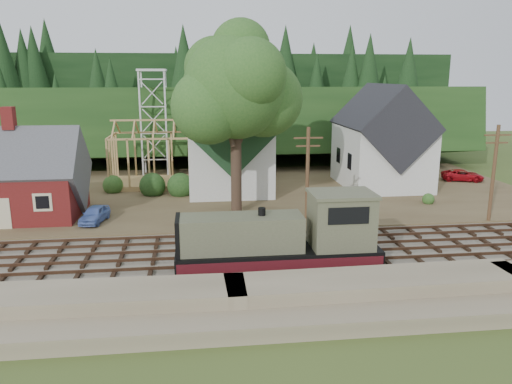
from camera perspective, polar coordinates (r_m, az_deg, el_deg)
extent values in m
plane|color=#384C1E|center=(33.08, -4.28, -7.59)|extent=(140.00, 140.00, 0.00)
cube|color=#7F7259|center=(25.32, -3.34, -14.39)|extent=(64.00, 5.00, 1.60)
cube|color=#726B5B|center=(33.05, -4.28, -7.46)|extent=(64.00, 11.00, 0.16)
cube|color=brown|center=(50.27, -5.26, -0.17)|extent=(64.00, 26.00, 0.30)
cube|color=#1E3F19|center=(73.86, -5.83, 3.99)|extent=(70.00, 28.96, 12.74)
cube|color=black|center=(89.69, -6.04, 5.61)|extent=(80.00, 20.00, 12.00)
cube|color=maroon|center=(45.43, -25.63, -0.22)|extent=(10.00, 7.00, 3.80)
cube|color=#4C4C51|center=(45.07, -25.87, 2.13)|extent=(10.80, 7.41, 7.41)
cube|color=maroon|center=(44.55, -26.42, 7.57)|extent=(0.90, 0.90, 1.80)
cube|color=beige|center=(42.37, -27.01, -2.23)|extent=(1.20, 0.06, 2.40)
cube|color=silver|center=(51.67, -3.18, 4.02)|extent=(8.00, 12.00, 6.40)
cube|color=#18341B|center=(51.26, -3.22, 7.55)|extent=(8.40, 12.96, 8.40)
cube|color=silver|center=(45.13, -2.75, 9.35)|extent=(2.40, 2.40, 4.00)
cone|color=#18341B|center=(45.03, -2.80, 13.54)|extent=(5.37, 5.37, 2.60)
cube|color=silver|center=(54.13, 14.09, 4.06)|extent=(8.00, 10.00, 6.40)
cube|color=black|center=(53.73, 14.28, 7.43)|extent=(8.40, 10.80, 8.40)
cube|color=tan|center=(54.28, -11.74, 1.04)|extent=(8.00, 6.00, 0.50)
cube|color=tan|center=(53.31, -12.07, 8.04)|extent=(8.00, 0.18, 0.18)
cube|color=silver|center=(58.09, -13.03, 7.50)|extent=(0.18, 0.18, 12.00)
cube|color=silver|center=(57.86, -10.25, 7.61)|extent=(0.18, 0.18, 12.00)
cube|color=silver|center=(60.86, -12.76, 7.76)|extent=(0.18, 0.18, 12.00)
cube|color=silver|center=(60.64, -10.10, 7.86)|extent=(0.18, 0.18, 12.00)
cube|color=silver|center=(59.10, -11.81, 13.49)|extent=(3.20, 3.20, 0.25)
cylinder|color=#38281E|center=(41.70, -2.28, 2.94)|extent=(0.90, 0.90, 8.00)
sphere|color=#2C5A22|center=(41.05, -2.37, 11.90)|extent=(8.40, 8.40, 8.40)
sphere|color=#2C5A22|center=(42.35, 0.97, 10.60)|extent=(6.40, 6.40, 6.40)
sphere|color=#2C5A22|center=(40.20, -5.43, 9.69)|extent=(6.00, 6.00, 6.00)
cylinder|color=#4C331E|center=(37.84, 5.89, 1.36)|extent=(0.28, 0.28, 8.00)
cube|color=#4C331E|center=(37.32, 6.00, 6.17)|extent=(2.20, 0.12, 0.12)
cube|color=#4C331E|center=(37.39, 5.98, 5.26)|extent=(1.80, 0.12, 0.12)
cylinder|color=#4C331E|center=(43.64, 25.49, 1.72)|extent=(0.28, 0.28, 8.00)
cube|color=#4C331E|center=(43.19, 25.91, 5.88)|extent=(2.20, 0.12, 0.12)
cube|color=#4C331E|center=(43.26, 25.83, 5.09)|extent=(1.80, 0.12, 0.12)
cube|color=black|center=(30.50, 2.54, -8.72)|extent=(12.02, 2.50, 0.35)
cube|color=black|center=(30.24, 2.55, -7.44)|extent=(12.02, 2.90, 1.10)
cube|color=#4E513B|center=(29.45, -1.66, -4.71)|extent=(7.21, 2.30, 2.10)
cube|color=#4E513B|center=(30.39, 9.70, -3.24)|extent=(3.60, 2.80, 3.20)
cube|color=#4E513B|center=(29.97, 9.82, -0.21)|extent=(3.80, 3.00, 0.20)
cube|color=black|center=(28.90, 10.55, -2.69)|extent=(2.40, 0.06, 1.00)
cube|color=#4A0F16|center=(28.89, 3.03, -8.46)|extent=(12.02, 0.04, 0.70)
cube|color=#4A0F16|center=(31.61, 2.11, -6.51)|extent=(12.02, 0.04, 0.70)
cylinder|color=black|center=(29.24, 0.67, -2.48)|extent=(0.44, 0.44, 0.70)
imported|color=#5F7ECC|center=(41.71, -17.97, -2.42)|extent=(2.18, 4.04, 1.31)
imported|color=#AB0D16|center=(59.86, 22.54, 1.78)|extent=(4.87, 3.31, 1.24)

